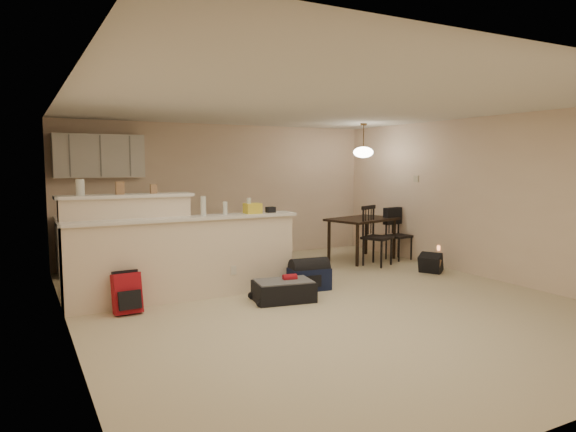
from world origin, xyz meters
TOP-DOWN VIEW (x-y plane):
  - room at (0.00, 0.00)m, footprint 7.00×7.02m
  - breakfast_bar at (-1.76, 0.98)m, footprint 3.08×0.58m
  - upper_cabinets at (-2.20, 3.32)m, footprint 1.40×0.34m
  - kitchen_counter at (-2.00, 3.19)m, footprint 1.80×0.60m
  - thermostat at (2.98, 1.55)m, footprint 0.02×0.12m
  - jar at (-2.74, 1.12)m, footprint 0.10×0.10m
  - cereal_box at (-2.27, 1.12)m, footprint 0.10×0.07m
  - small_box at (-1.85, 1.12)m, footprint 0.08×0.06m
  - bottle_a at (-1.26, 0.90)m, footprint 0.07×0.07m
  - bottle_b at (-0.95, 0.90)m, footprint 0.06×0.06m
  - bag_lump at (-0.55, 0.90)m, footprint 0.22×0.18m
  - pouch at (-0.27, 0.90)m, footprint 0.12×0.10m
  - extra_item_x at (-0.60, 0.90)m, footprint 0.06×0.06m
  - dining_table at (2.18, 2.06)m, footprint 1.41×1.12m
  - pendant_lamp at (2.18, 2.06)m, footprint 0.36×0.36m
  - dining_chair_near at (2.11, 1.51)m, footprint 0.60×0.58m
  - dining_chair_far at (2.80, 1.77)m, footprint 0.46×0.44m
  - suitcase at (-0.42, 0.22)m, footprint 0.82×0.60m
  - red_backpack at (-2.32, 0.61)m, footprint 0.33×0.22m
  - navy_duffel at (0.17, 0.57)m, footprint 0.60×0.37m
  - black_daypack at (2.49, 0.61)m, footprint 0.38×0.42m
  - cardboard_sheet at (2.49, 0.61)m, footprint 0.05×0.37m

SIDE VIEW (x-z plane):
  - suitcase at x=-0.42m, z-range 0.00..0.25m
  - cardboard_sheet at x=2.49m, z-range 0.00..0.29m
  - black_daypack at x=2.49m, z-range 0.00..0.30m
  - navy_duffel at x=0.17m, z-range 0.00..0.31m
  - red_backpack at x=-2.32m, z-range 0.00..0.48m
  - kitchen_counter at x=-2.00m, z-range 0.00..0.90m
  - dining_chair_far at x=2.80m, z-range 0.00..0.94m
  - dining_chair_near at x=2.11m, z-range 0.00..1.04m
  - breakfast_bar at x=-1.76m, z-range -0.09..1.30m
  - dining_table at x=2.18m, z-range 0.29..1.07m
  - pouch at x=-0.27m, z-range 1.09..1.17m
  - bag_lump at x=-0.55m, z-range 1.09..1.23m
  - bottle_b at x=-0.95m, z-range 1.09..1.27m
  - extra_item_x at x=-0.60m, z-range 1.09..1.30m
  - bottle_a at x=-1.26m, z-range 1.09..1.35m
  - room at x=0.00m, z-range 0.00..2.50m
  - small_box at x=-1.85m, z-range 1.39..1.51m
  - cereal_box at x=-2.27m, z-range 1.39..1.55m
  - jar at x=-2.74m, z-range 1.39..1.59m
  - thermostat at x=2.98m, z-range 1.44..1.56m
  - upper_cabinets at x=-2.20m, z-range 1.55..2.25m
  - pendant_lamp at x=2.18m, z-range 1.68..2.30m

